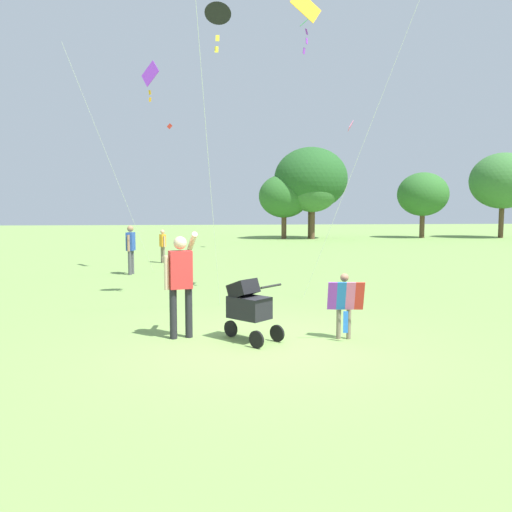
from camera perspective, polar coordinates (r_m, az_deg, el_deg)
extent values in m
plane|color=#75994C|center=(8.31, 0.90, -9.86)|extent=(120.00, 120.00, 0.00)
cylinder|color=brown|center=(36.71, 3.14, 3.19)|extent=(0.36, 0.36, 1.60)
ellipsoid|color=#2D6628|center=(36.70, 3.16, 6.70)|extent=(3.62, 3.26, 3.08)
cylinder|color=brown|center=(37.10, 6.10, 3.64)|extent=(0.36, 0.36, 2.19)
ellipsoid|color=#235623|center=(37.14, 6.15, 8.58)|extent=(5.26, 4.74, 4.47)
cylinder|color=brown|center=(36.59, 6.31, 3.47)|extent=(0.36, 0.36, 2.00)
ellipsoid|color=#387033|center=(36.59, 6.35, 7.26)|extent=(3.55, 3.20, 3.02)
cylinder|color=brown|center=(39.80, 18.05, 3.18)|extent=(0.36, 0.36, 1.71)
ellipsoid|color=#2D6628|center=(39.79, 18.15, 6.58)|extent=(3.76, 3.39, 3.20)
cylinder|color=brown|center=(41.90, 25.70, 3.40)|extent=(0.36, 0.36, 2.28)
ellipsoid|color=#387033|center=(41.93, 25.87, 7.57)|extent=(4.80, 4.32, 4.08)
cylinder|color=#7F705B|center=(8.74, 10.33, -7.36)|extent=(0.08, 0.08, 0.54)
cylinder|color=#7F705B|center=(8.71, 9.22, -7.38)|extent=(0.08, 0.08, 0.54)
cube|color=#2D8C4C|center=(8.63, 9.82, -4.29)|extent=(0.25, 0.18, 0.41)
cylinder|color=#A37556|center=(8.66, 10.79, -4.46)|extent=(0.06, 0.06, 0.36)
cylinder|color=#A37556|center=(8.62, 8.84, -4.48)|extent=(0.06, 0.06, 0.36)
sphere|color=#A37556|center=(8.59, 9.85, -2.39)|extent=(0.14, 0.14, 0.14)
cube|color=red|center=(8.49, 11.49, -4.41)|extent=(0.17, 0.19, 0.48)
cube|color=pink|center=(8.47, 10.50, -4.42)|extent=(0.17, 0.19, 0.48)
cube|color=blue|center=(8.44, 9.51, -4.43)|extent=(0.17, 0.19, 0.48)
cube|color=purple|center=(8.42, 8.51, -4.44)|extent=(0.17, 0.19, 0.48)
cube|color=blue|center=(8.52, 9.98, -7.28)|extent=(0.08, 0.02, 0.36)
cylinder|color=#232328|center=(8.69, -9.23, -6.40)|extent=(0.12, 0.12, 0.84)
cylinder|color=#232328|center=(8.74, -7.52, -6.31)|extent=(0.12, 0.12, 0.84)
cube|color=red|center=(8.59, -8.44, -1.52)|extent=(0.41, 0.31, 0.63)
cylinder|color=beige|center=(8.56, -9.94, -1.87)|extent=(0.09, 0.09, 0.56)
cylinder|color=beige|center=(8.74, -7.19, 1.47)|extent=(0.22, 0.52, 0.40)
sphere|color=beige|center=(8.55, -8.48, 1.45)|extent=(0.22, 0.22, 0.22)
cylinder|color=black|center=(8.77, -2.84, -8.11)|extent=(0.22, 0.23, 0.28)
cylinder|color=black|center=(8.06, 0.05, -9.31)|extent=(0.22, 0.23, 0.28)
cylinder|color=black|center=(8.45, 2.37, -8.63)|extent=(0.22, 0.23, 0.28)
cube|color=black|center=(8.40, -0.76, -5.77)|extent=(0.76, 0.77, 0.36)
cube|color=black|center=(8.44, -1.42, -3.66)|extent=(0.59, 0.59, 0.35)
cylinder|color=black|center=(8.04, 1.69, -3.38)|extent=(0.38, 0.36, 0.04)
cone|color=black|center=(12.21, -4.28, 25.47)|extent=(0.65, 0.59, 0.34)
cube|color=yellow|center=(12.02, -4.33, 23.10)|extent=(0.09, 0.06, 0.14)
cube|color=yellow|center=(12.01, -4.43, 22.02)|extent=(0.09, 0.06, 0.14)
cylinder|color=silver|center=(10.11, -5.34, 10.62)|extent=(0.51, 2.80, 6.23)
cube|color=#F4A319|center=(13.28, 5.59, 26.01)|extent=(0.83, 0.41, 0.84)
cube|color=purple|center=(13.11, 5.67, 23.66)|extent=(0.08, 0.09, 0.14)
cube|color=purple|center=(13.01, 5.70, 22.79)|extent=(0.06, 0.07, 0.14)
cube|color=purple|center=(12.96, 5.39, 21.85)|extent=(0.07, 0.08, 0.14)
cylinder|color=silver|center=(12.01, 11.35, 10.83)|extent=(2.18, 1.53, 6.70)
cube|color=purple|center=(18.21, -11.75, 19.34)|extent=(0.66, 0.83, 0.97)
cube|color=#F4A319|center=(18.05, -11.78, 17.46)|extent=(0.09, 0.07, 0.14)
cube|color=#F4A319|center=(18.05, -11.75, 16.74)|extent=(0.08, 0.06, 0.14)
cylinder|color=silver|center=(15.98, -15.54, 8.84)|extent=(1.87, 3.70, 6.42)
cube|color=green|center=(26.80, 5.44, 24.56)|extent=(0.48, 0.61, 0.46)
cube|color=pink|center=(28.47, 10.52, 14.10)|extent=(0.30, 0.56, 0.58)
cube|color=red|center=(38.44, -9.63, 14.10)|extent=(0.41, 0.17, 0.41)
cylinder|color=#4C4C51|center=(17.45, -13.65, -0.67)|extent=(0.12, 0.12, 0.80)
cylinder|color=#4C4C51|center=(17.22, -13.92, -0.75)|extent=(0.12, 0.12, 0.80)
cube|color=#284CA8|center=(17.27, -13.84, 1.59)|extent=(0.28, 0.38, 0.60)
cylinder|color=#A37556|center=(17.48, -13.60, 1.50)|extent=(0.09, 0.09, 0.53)
cylinder|color=#A37556|center=(17.07, -14.07, 1.40)|extent=(0.09, 0.09, 0.53)
sphere|color=#A37556|center=(17.25, -13.87, 2.99)|extent=(0.21, 0.21, 0.21)
cylinder|color=#7F705B|center=(20.70, -10.26, 0.13)|extent=(0.10, 0.10, 0.65)
cylinder|color=#7F705B|center=(20.89, -10.46, 0.17)|extent=(0.10, 0.10, 0.65)
cube|color=orange|center=(20.75, -10.39, 1.72)|extent=(0.28, 0.33, 0.49)
cylinder|color=tan|center=(20.59, -10.20, 1.60)|extent=(0.07, 0.07, 0.44)
cylinder|color=tan|center=(20.92, -10.57, 1.65)|extent=(0.07, 0.07, 0.44)
sphere|color=tan|center=(20.73, -10.40, 2.68)|extent=(0.17, 0.17, 0.17)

